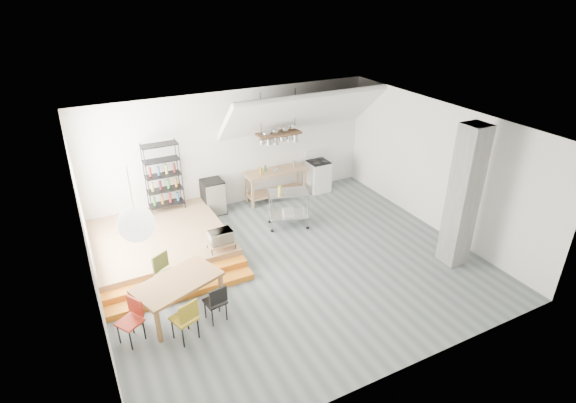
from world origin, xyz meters
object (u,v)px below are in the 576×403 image
dining_table (178,284)px  mini_fridge (213,197)px  rolling_cart (288,204)px  stove (318,175)px

dining_table → mini_fridge: bearing=42.0°
rolling_cart → mini_fridge: bearing=150.0°
dining_table → rolling_cart: 3.94m
stove → rolling_cart: 2.39m
stove → rolling_cart: (-1.80, -1.57, 0.16)m
rolling_cart → dining_table: bearing=-130.9°
stove → rolling_cart: bearing=-138.9°
dining_table → mini_fridge: mini_fridge is taller
dining_table → mini_fridge: 4.13m
stove → dining_table: bearing=-145.0°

